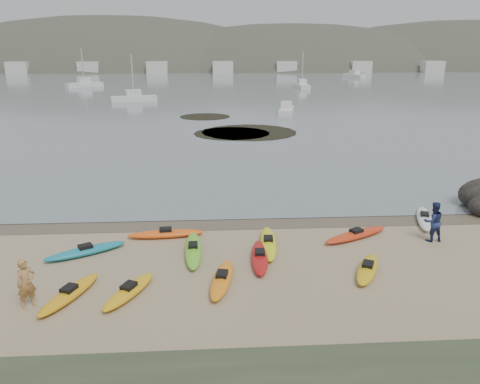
{
  "coord_description": "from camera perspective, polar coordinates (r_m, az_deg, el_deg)",
  "views": [
    {
      "loc": [
        -1.4,
        -22.5,
        8.46
      ],
      "look_at": [
        0.0,
        0.0,
        1.5
      ],
      "focal_mm": 35.0,
      "sensor_mm": 36.0,
      "label": 1
    }
  ],
  "objects": [
    {
      "name": "person_west",
      "position": [
        17.58,
        -24.62,
        -10.1
      ],
      "size": [
        0.76,
        0.74,
        1.75
      ],
      "primitive_type": "imported",
      "rotation": [
        0.0,
        0.0,
        0.73
      ],
      "color": "#B28047",
      "rests_on": "ground"
    },
    {
      "name": "kelp_mats",
      "position": [
        51.29,
        -0.79,
        7.7
      ],
      "size": [
        12.9,
        19.95,
        0.04
      ],
      "color": "black",
      "rests_on": "water"
    },
    {
      "name": "kayaks",
      "position": [
        19.87,
        -2.82,
        -7.53
      ],
      "size": [
        22.13,
        10.17,
        0.34
      ],
      "color": "yellow",
      "rests_on": "ground"
    },
    {
      "name": "water",
      "position": [
        322.62,
        -3.43,
        15.63
      ],
      "size": [
        1200.0,
        1200.0,
        0.0
      ],
      "primitive_type": "plane",
      "color": "slate",
      "rests_on": "ground"
    },
    {
      "name": "far_town",
      "position": [
        167.79,
        -1.06,
        14.96
      ],
      "size": [
        199.0,
        5.0,
        4.0
      ],
      "color": "beige",
      "rests_on": "ground"
    },
    {
      "name": "ground",
      "position": [
        24.08,
        -0.0,
        -3.41
      ],
      "size": [
        600.0,
        600.0,
        0.0
      ],
      "primitive_type": "plane",
      "color": "tan",
      "rests_on": "ground"
    },
    {
      "name": "moored_boats",
      "position": [
        105.5,
        0.23,
        12.86
      ],
      "size": [
        77.48,
        85.47,
        1.15
      ],
      "color": "silver",
      "rests_on": "ground"
    },
    {
      "name": "wet_sand",
      "position": [
        23.8,
        0.04,
        -3.66
      ],
      "size": [
        60.0,
        60.0,
        0.0
      ],
      "primitive_type": "plane",
      "color": "brown",
      "rests_on": "ground"
    },
    {
      "name": "far_hills",
      "position": [
        221.63,
        7.2,
        10.72
      ],
      "size": [
        550.0,
        135.0,
        80.0
      ],
      "color": "#384235",
      "rests_on": "ground"
    },
    {
      "name": "person_east",
      "position": [
        22.96,
        22.5,
        -3.35
      ],
      "size": [
        0.95,
        0.76,
        1.86
      ],
      "primitive_type": "imported",
      "rotation": [
        0.0,
        0.0,
        3.21
      ],
      "color": "navy",
      "rests_on": "ground"
    }
  ]
}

